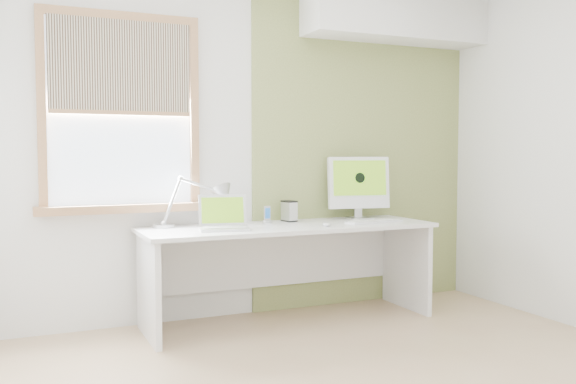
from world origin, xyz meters
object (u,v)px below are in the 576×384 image
laptop (224,221)px  external_drive (289,211)px  desk_lamp (213,199)px  desk (286,250)px  imac (359,184)px

laptop → external_drive: (0.62, 0.26, 0.02)m
desk_lamp → laptop: size_ratio=1.69×
desk → external_drive: bearing=58.2°
desk_lamp → external_drive: desk_lamp is taller
laptop → imac: 1.26m
desk → external_drive: (0.10, 0.16, 0.28)m
desk → laptop: 0.59m
laptop → external_drive: laptop is taller
laptop → external_drive: bearing=22.4°
imac → laptop: bearing=-170.0°
external_drive → laptop: bearing=-157.6°
desk → desk_lamp: bearing=162.6°
desk → external_drive: 0.34m
desk → imac: imac is taller
desk_lamp → desk: bearing=-17.4°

